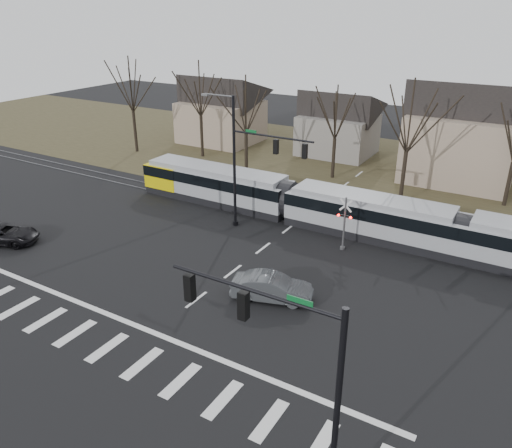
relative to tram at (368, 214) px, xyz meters
The scene contains 16 objects.
ground 17.05m from the tram, 109.38° to the right, with size 140.00×140.00×0.00m, color black.
grass_verge 17.05m from the tram, 109.38° to the left, with size 140.00×28.00×0.01m, color #38331E.
crosswalk 20.85m from the tram, 105.72° to the right, with size 27.00×2.60×0.01m.
stop_line 18.75m from the tram, 107.55° to the right, with size 28.00×0.35×0.01m, color silver.
lane_dashes 5.88m from the tram, behind, with size 0.18×30.00×0.01m.
rail_pair 5.88m from the tram, behind, with size 90.00×1.52×0.06m.
tram is the anchor object (origin of this frame).
sedan 11.80m from the tram, 98.72° to the right, with size 5.11×3.08×1.59m, color #424549.
suv 27.03m from the tram, 146.50° to the right, with size 5.46×4.06×1.38m, color black.
signal_pole_near_right 22.72m from the tram, 78.48° to the right, with size 6.72×0.44×8.00m.
signal_pole_far 9.63m from the tram, 156.47° to the right, with size 9.28×0.44×10.20m.
rail_crossing_signal 3.27m from the tram, 101.10° to the right, with size 1.08×0.36×4.00m.
tree_row 11.13m from the tram, 109.95° to the left, with size 59.20×7.20×10.00m.
house_a 31.44m from the tram, 144.92° to the left, with size 9.72×8.64×8.60m.
house_b 22.76m from the tram, 117.99° to the left, with size 8.64×7.56×7.65m.
house_c 17.68m from the tram, 78.78° to the left, with size 10.80×8.64×10.10m.
Camera 1 is at (16.07, -18.04, 16.21)m, focal length 35.00 mm.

